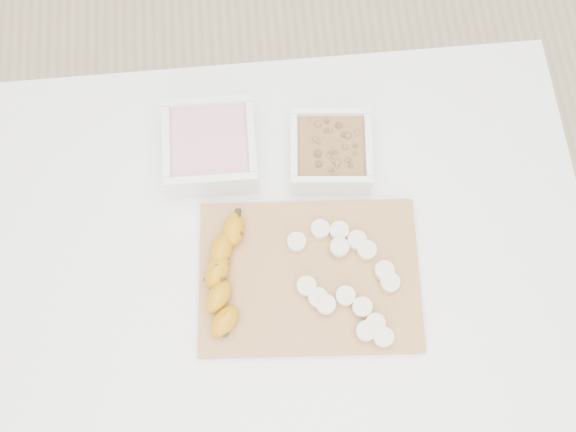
{
  "coord_description": "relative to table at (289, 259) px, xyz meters",
  "views": [
    {
      "loc": [
        -0.03,
        -0.29,
        1.77
      ],
      "look_at": [
        0.0,
        0.03,
        0.81
      ],
      "focal_mm": 40.0,
      "sensor_mm": 36.0,
      "label": 1
    }
  ],
  "objects": [
    {
      "name": "cutting_board",
      "position": [
        0.03,
        -0.06,
        0.1
      ],
      "size": [
        0.37,
        0.28,
        0.01
      ],
      "primitive_type": "cube",
      "rotation": [
        0.0,
        0.0,
        -0.07
      ],
      "color": "#B57C48",
      "rests_on": "table"
    },
    {
      "name": "bowl_granola",
      "position": [
        0.08,
        0.15,
        0.13
      ],
      "size": [
        0.15,
        0.15,
        0.06
      ],
      "color": "white",
      "rests_on": "table"
    },
    {
      "name": "ground",
      "position": [
        0.0,
        0.0,
        -0.65
      ],
      "size": [
        3.5,
        3.5,
        0.0
      ],
      "primitive_type": "plane",
      "color": "#C6AD89",
      "rests_on": "ground"
    },
    {
      "name": "banana_slices",
      "position": [
        0.09,
        -0.07,
        0.12
      ],
      "size": [
        0.17,
        0.21,
        0.02
      ],
      "color": "beige",
      "rests_on": "cutting_board"
    },
    {
      "name": "table",
      "position": [
        0.0,
        0.0,
        0.0
      ],
      "size": [
        1.0,
        0.7,
        0.75
      ],
      "color": "white",
      "rests_on": "ground"
    },
    {
      "name": "banana",
      "position": [
        -0.11,
        -0.05,
        0.13
      ],
      "size": [
        0.12,
        0.2,
        0.03
      ],
      "primitive_type": null,
      "rotation": [
        0.0,
        0.0,
        -0.36
      ],
      "color": "#C17C0A",
      "rests_on": "cutting_board"
    },
    {
      "name": "bowl_yogurt",
      "position": [
        -0.12,
        0.17,
        0.13
      ],
      "size": [
        0.15,
        0.15,
        0.07
      ],
      "color": "white",
      "rests_on": "table"
    }
  ]
}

